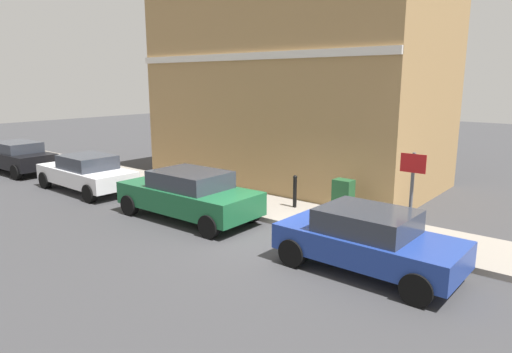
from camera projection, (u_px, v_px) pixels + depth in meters
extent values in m
plane|color=#38383A|center=(271.00, 238.00, 11.97)|extent=(80.00, 80.00, 0.00)
cube|color=gray|center=(178.00, 188.00, 17.21)|extent=(2.29, 30.00, 0.15)
cube|color=#9E7A4C|center=(297.00, 83.00, 18.04)|extent=(6.11, 10.95, 7.96)
cube|color=silver|center=(247.00, 56.00, 15.50)|extent=(0.12, 10.95, 0.24)
cube|color=navy|center=(368.00, 245.00, 9.74)|extent=(1.81, 3.94, 0.57)
cube|color=#2D333D|center=(367.00, 221.00, 9.66)|extent=(1.57, 1.96, 0.51)
cylinder|color=black|center=(292.00, 253.00, 10.06)|extent=(0.23, 0.64, 0.64)
cylinder|color=black|center=(331.00, 234.00, 11.29)|extent=(0.23, 0.64, 0.64)
cylinder|color=black|center=(417.00, 289.00, 8.30)|extent=(0.23, 0.64, 0.64)
cylinder|color=black|center=(446.00, 262.00, 9.53)|extent=(0.23, 0.64, 0.64)
cube|color=#195933|center=(188.00, 198.00, 13.48)|extent=(1.90, 4.51, 0.66)
cube|color=#2D333D|center=(190.00, 180.00, 13.30)|extent=(1.65, 2.18, 0.51)
cylinder|color=black|center=(130.00, 205.00, 13.91)|extent=(0.23, 0.64, 0.64)
cylinder|color=black|center=(173.00, 194.00, 15.24)|extent=(0.23, 0.64, 0.64)
cylinder|color=black|center=(209.00, 227.00, 11.86)|extent=(0.23, 0.64, 0.64)
cylinder|color=black|center=(251.00, 212.00, 13.20)|extent=(0.23, 0.64, 0.64)
cube|color=silver|center=(86.00, 175.00, 16.90)|extent=(1.84, 4.39, 0.57)
cube|color=#2D333D|center=(87.00, 162.00, 16.68)|extent=(1.57, 1.94, 0.51)
cylinder|color=black|center=(45.00, 180.00, 17.39)|extent=(0.24, 0.65, 0.64)
cylinder|color=black|center=(84.00, 174.00, 18.60)|extent=(0.24, 0.65, 0.64)
cylinder|color=black|center=(89.00, 194.00, 15.33)|extent=(0.24, 0.65, 0.64)
cylinder|color=black|center=(130.00, 185.00, 16.53)|extent=(0.24, 0.65, 0.64)
cube|color=black|center=(16.00, 158.00, 20.39)|extent=(1.79, 4.49, 0.64)
cube|color=#2D333D|center=(17.00, 147.00, 20.15)|extent=(1.53, 2.12, 0.46)
cylinder|color=black|center=(16.00, 159.00, 22.06)|extent=(0.24, 0.65, 0.64)
cylinder|color=black|center=(16.00, 172.00, 18.85)|extent=(0.24, 0.65, 0.64)
cylinder|color=black|center=(52.00, 167.00, 20.07)|extent=(0.24, 0.65, 0.64)
cube|color=#1E4C28|center=(343.00, 199.00, 13.03)|extent=(0.40, 0.55, 1.15)
cube|color=#333333|center=(342.00, 217.00, 13.14)|extent=(0.46, 0.61, 0.08)
cylinder|color=black|center=(295.00, 193.00, 14.20)|extent=(0.12, 0.12, 0.95)
sphere|color=black|center=(295.00, 177.00, 14.10)|extent=(0.14, 0.14, 0.14)
cylinder|color=black|center=(232.00, 192.00, 14.23)|extent=(0.12, 0.12, 0.95)
sphere|color=black|center=(231.00, 177.00, 14.12)|extent=(0.14, 0.14, 0.14)
cylinder|color=#59595B|center=(411.00, 201.00, 10.65)|extent=(0.08, 0.08, 2.30)
cube|color=white|center=(413.00, 163.00, 10.45)|extent=(0.03, 0.56, 0.40)
cube|color=red|center=(413.00, 163.00, 10.43)|extent=(0.01, 0.60, 0.44)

